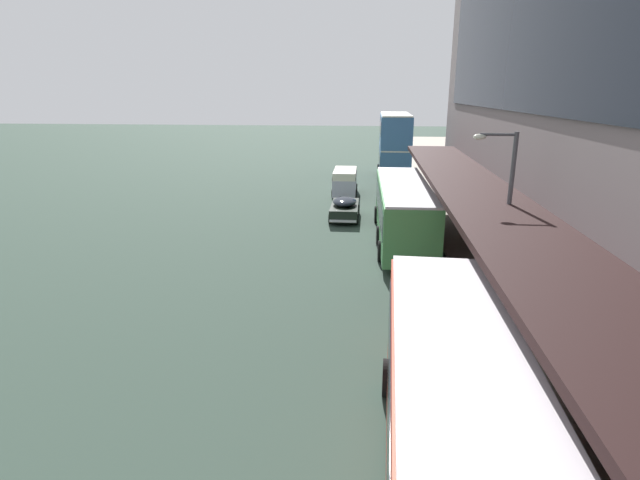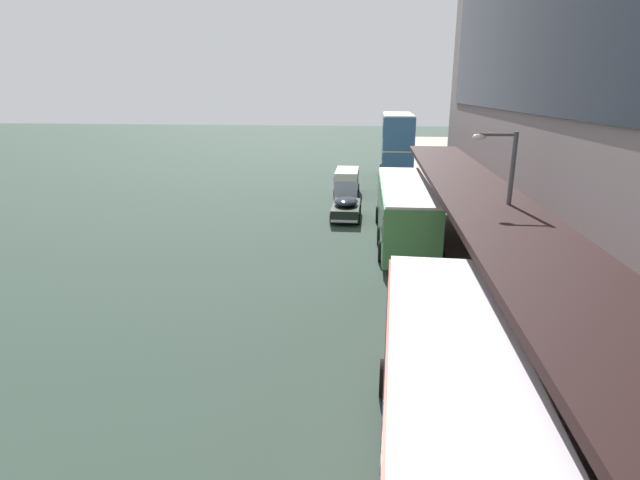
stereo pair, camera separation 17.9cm
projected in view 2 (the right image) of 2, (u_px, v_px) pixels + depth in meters
transit_bus_kerbside_front at (404, 208)px, 26.71m from camera, size 2.95×11.57×3.16m
transit_bus_kerbside_rear at (397, 145)px, 44.90m from camera, size 2.87×9.19×5.92m
transit_bus_kerbside_far at (449, 410)px, 9.57m from camera, size 3.01×9.80×3.43m
sedan_oncoming_front at (346, 208)px, 31.66m from camera, size 1.84×4.27×1.42m
sedan_second_mid at (395, 160)px, 52.82m from camera, size 2.10×4.63×1.61m
vw_van at (347, 180)px, 39.21m from camera, size 1.94×4.56×1.96m
street_lamp at (503, 209)px, 17.32m from camera, size 1.50×0.28×6.39m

